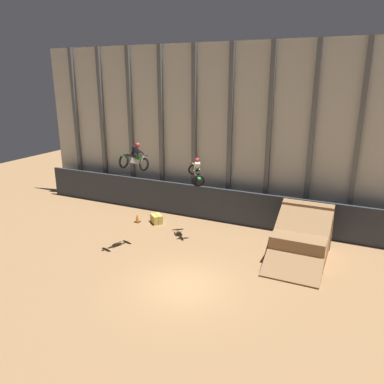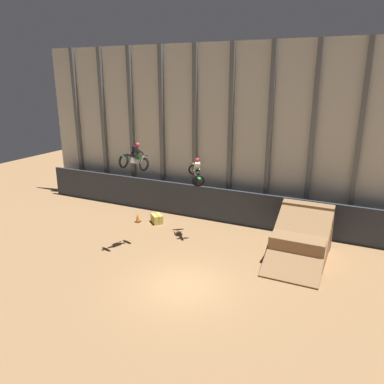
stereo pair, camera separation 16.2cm
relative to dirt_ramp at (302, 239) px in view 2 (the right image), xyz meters
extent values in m
plane|color=#9E754C|center=(-4.26, -5.62, -0.90)|extent=(60.00, 60.00, 0.00)
cube|color=beige|center=(-4.26, 3.85, 4.75)|extent=(32.00, 0.12, 11.30)
cube|color=slate|center=(-18.20, 3.65, 4.75)|extent=(0.28, 0.28, 11.30)
cube|color=slate|center=(-15.66, 3.65, 4.75)|extent=(0.28, 0.28, 11.30)
cube|color=slate|center=(-13.13, 3.65, 4.75)|extent=(0.28, 0.28, 11.30)
cube|color=slate|center=(-10.60, 3.65, 4.75)|extent=(0.28, 0.28, 11.30)
cube|color=slate|center=(-8.06, 3.65, 4.75)|extent=(0.28, 0.28, 11.30)
cube|color=slate|center=(-5.53, 3.65, 4.75)|extent=(0.28, 0.28, 11.30)
cube|color=slate|center=(-3.00, 3.65, 4.75)|extent=(0.28, 0.28, 11.30)
cube|color=slate|center=(-0.46, 3.65, 4.75)|extent=(0.28, 0.28, 11.30)
cube|color=slate|center=(2.07, 3.65, 4.75)|extent=(0.28, 0.28, 11.30)
cube|color=#2D333D|center=(-4.26, 2.67, 0.23)|extent=(31.36, 0.20, 2.26)
cube|color=#966F48|center=(0.00, -0.14, -0.16)|extent=(2.73, 3.39, 1.48)
cube|color=olive|center=(0.00, 1.31, 0.33)|extent=(2.79, 0.50, 2.47)
cube|color=#9E754C|center=(0.00, -0.86, 0.33)|extent=(2.79, 4.93, 2.64)
torus|color=black|center=(-8.17, -2.52, 3.80)|extent=(0.79, 0.50, 0.73)
torus|color=black|center=(-8.54, -3.81, 4.19)|extent=(0.79, 0.50, 0.73)
cube|color=#B7B7BC|center=(-8.36, -3.18, 4.13)|extent=(0.33, 0.60, 0.41)
cube|color=green|center=(-8.30, -2.97, 4.27)|extent=(0.33, 0.53, 0.35)
cube|color=black|center=(-8.41, -3.33, 4.40)|extent=(0.31, 0.59, 0.27)
cube|color=green|center=(-8.55, -3.84, 4.47)|extent=(0.23, 0.39, 0.16)
cylinder|color=#B7B7BC|center=(-8.20, -2.62, 4.08)|extent=(0.16, 0.38, 0.47)
cylinder|color=black|center=(-8.19, -2.60, 4.33)|extent=(0.66, 0.04, 0.04)
cube|color=black|center=(-8.33, -3.08, 4.62)|extent=(0.32, 0.27, 0.51)
sphere|color=red|center=(-8.28, -2.90, 4.89)|extent=(0.34, 0.38, 0.32)
cylinder|color=black|center=(-8.45, -3.06, 4.35)|extent=(0.20, 0.37, 0.40)
cylinder|color=black|center=(-8.22, -3.12, 4.35)|extent=(0.20, 0.37, 0.40)
cylinder|color=black|center=(-8.42, -2.80, 4.57)|extent=(0.21, 0.47, 0.37)
cylinder|color=black|center=(-8.11, -2.89, 4.57)|extent=(0.21, 0.47, 0.37)
torus|color=black|center=(-6.56, 0.41, 3.06)|extent=(0.76, 0.66, 0.73)
torus|color=black|center=(-5.77, -0.70, 2.71)|extent=(0.76, 0.66, 0.73)
cube|color=#B7B7BC|center=(-6.12, -0.21, 2.99)|extent=(0.48, 0.57, 0.40)
cube|color=green|center=(-6.19, -0.11, 3.22)|extent=(0.44, 0.51, 0.34)
cube|color=black|center=(-5.96, -0.43, 3.14)|extent=(0.46, 0.56, 0.25)
cube|color=green|center=(-5.68, -0.83, 2.94)|extent=(0.32, 0.38, 0.15)
cylinder|color=#B7B7BC|center=(-6.42, 0.22, 3.24)|extent=(0.12, 0.14, 0.55)
cylinder|color=black|center=(-6.37, 0.14, 3.47)|extent=(0.63, 0.27, 0.04)
cube|color=silver|center=(-6.03, -0.33, 3.46)|extent=(0.47, 0.50, 0.52)
sphere|color=red|center=(-6.04, -0.32, 3.80)|extent=(0.39, 0.41, 0.32)
cylinder|color=silver|center=(-6.20, -0.30, 3.23)|extent=(0.34, 0.42, 0.25)
cylinder|color=silver|center=(-6.00, -0.16, 3.23)|extent=(0.34, 0.42, 0.25)
cylinder|color=silver|center=(-6.29, -0.24, 3.54)|extent=(0.37, 0.48, 0.13)
cylinder|color=silver|center=(-6.03, -0.05, 3.54)|extent=(0.37, 0.48, 0.13)
cube|color=black|center=(-10.60, 0.20, -0.88)|extent=(0.36, 0.36, 0.03)
cone|color=orange|center=(-10.60, 0.20, -0.59)|extent=(0.28, 0.28, 0.55)
cube|color=#CCB751|center=(-9.39, 0.63, -0.62)|extent=(1.07, 1.05, 0.56)
cube|color=#996623|center=(-9.39, 0.63, -0.62)|extent=(0.71, 0.63, 0.57)
camera|label=1|loc=(2.52, -19.17, 8.24)|focal=35.00mm
camera|label=2|loc=(2.67, -19.10, 8.24)|focal=35.00mm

